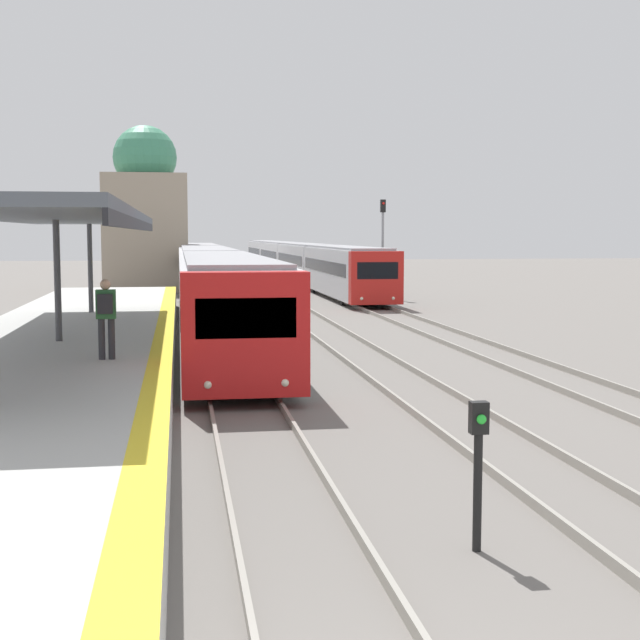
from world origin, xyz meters
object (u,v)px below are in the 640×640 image
Objects in this scene: person_on_platform at (106,312)px; signal_mast_far at (383,237)px; signal_post_near at (478,458)px; train_near at (207,275)px; train_far at (293,258)px.

signal_mast_far is at bearing 66.77° from person_on_platform.
signal_mast_far is (12.68, 29.55, 1.45)m from person_on_platform.
person_on_platform is 0.30× the size of signal_mast_far.
signal_post_near is 39.83m from signal_mast_far.
signal_mast_far is at bearing 28.88° from train_near.
train_near reaches higher than train_far.
person_on_platform is 24.27m from train_near.
person_on_platform is at bearing 116.82° from signal_post_near.
signal_mast_far reaches higher than person_on_platform.
train_near is (2.81, 24.10, -0.32)m from person_on_platform.
signal_mast_far is (9.87, 5.44, 1.78)m from train_near.
train_near is 11.41m from signal_mast_far.
train_far is at bearing 94.99° from signal_mast_far.
person_on_platform is 0.98× the size of signal_post_near.
train_far is (10.65, 52.80, -0.34)m from person_on_platform.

